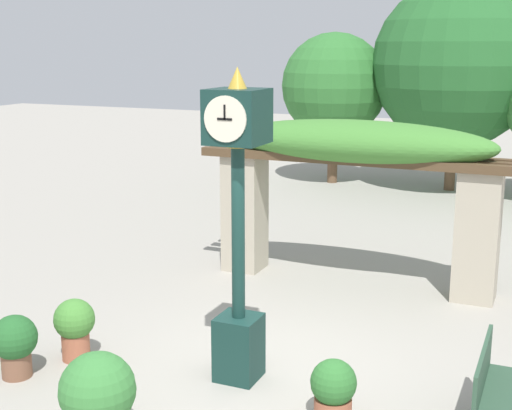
# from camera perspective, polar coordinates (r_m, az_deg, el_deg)

# --- Properties ---
(ground_plane) EXTENTS (60.00, 60.00, 0.00)m
(ground_plane) POSITION_cam_1_polar(r_m,az_deg,el_deg) (8.70, 0.96, -13.27)
(ground_plane) COLOR gray
(pedestal_clock) EXTENTS (0.59, 0.64, 3.58)m
(pedestal_clock) POSITION_cam_1_polar(r_m,az_deg,el_deg) (7.93, -1.44, -1.24)
(pedestal_clock) COLOR #14332D
(pedestal_clock) RESTS_ON ground
(pergola) EXTENTS (5.07, 1.23, 2.66)m
(pergola) POSITION_cam_1_polar(r_m,az_deg,el_deg) (11.38, 7.95, 3.10)
(pergola) COLOR #A89E89
(pergola) RESTS_ON ground
(potted_plant_near_left) EXTENTS (0.48, 0.48, 0.67)m
(potted_plant_near_left) POSITION_cam_1_polar(r_m,az_deg,el_deg) (7.61, 6.20, -14.43)
(potted_plant_near_left) COLOR #9E563D
(potted_plant_near_left) RESTS_ON ground
(potted_plant_near_right) EXTENTS (0.74, 0.74, 0.96)m
(potted_plant_near_right) POSITION_cam_1_polar(r_m,az_deg,el_deg) (7.22, -12.55, -14.67)
(potted_plant_near_right) COLOR brown
(potted_plant_near_right) RESTS_ON ground
(potted_plant_far_left) EXTENTS (0.53, 0.53, 0.75)m
(potted_plant_far_left) POSITION_cam_1_polar(r_m,az_deg,el_deg) (8.89, -18.73, -10.39)
(potted_plant_far_left) COLOR brown
(potted_plant_far_left) RESTS_ON ground
(potted_plant_far_right) EXTENTS (0.51, 0.51, 0.78)m
(potted_plant_far_right) POSITION_cam_1_polar(r_m,az_deg,el_deg) (9.14, -14.31, -9.32)
(potted_plant_far_right) COLOR #9E563D
(potted_plant_far_right) RESTS_ON ground
(park_bench) EXTENTS (0.42, 1.37, 0.89)m
(park_bench) POSITION_cam_1_polar(r_m,az_deg,el_deg) (7.67, 18.54, -14.17)
(park_bench) COLOR #2D4C38
(park_bench) RESTS_ON ground
(tree_line) EXTENTS (8.74, 4.32, 5.48)m
(tree_line) POSITION_cam_1_polar(r_m,az_deg,el_deg) (19.29, 15.25, 10.04)
(tree_line) COLOR brown
(tree_line) RESTS_ON ground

